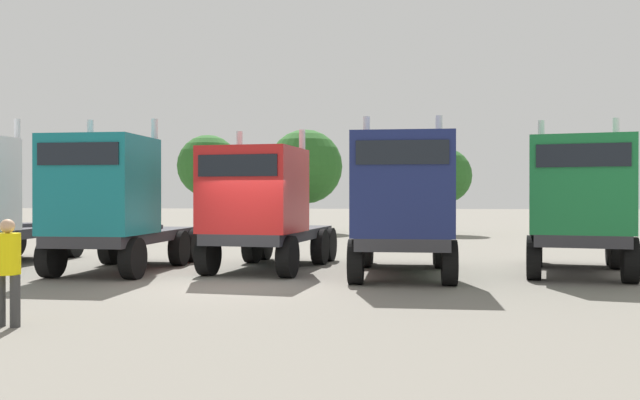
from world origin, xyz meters
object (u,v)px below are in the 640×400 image
semi_truck_red (261,207)px  visitor_in_hivis (8,264)px  semi_truck_navy (402,204)px  semi_truck_teal (110,203)px  semi_truck_green (579,204)px

semi_truck_red → visitor_in_hivis: bearing=-9.3°
visitor_in_hivis → semi_truck_red: bearing=171.7°
semi_truck_navy → semi_truck_teal: bearing=-90.9°
semi_truck_teal → semi_truck_red: size_ratio=0.96×
semi_truck_navy → visitor_in_hivis: bearing=-41.2°
semi_truck_teal → semi_truck_green: semi_truck_teal is taller
semi_truck_teal → visitor_in_hivis: semi_truck_teal is taller
semi_truck_red → semi_truck_green: bearing=96.3°
semi_truck_teal → semi_truck_red: 4.08m
semi_truck_teal → semi_truck_green: 12.45m
semi_truck_green → visitor_in_hivis: size_ratio=3.55×
semi_truck_red → semi_truck_navy: 4.05m
semi_truck_navy → semi_truck_green: semi_truck_navy is taller
visitor_in_hivis → semi_truck_navy: bearing=146.5°
semi_truck_navy → semi_truck_green: bearing=103.0°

